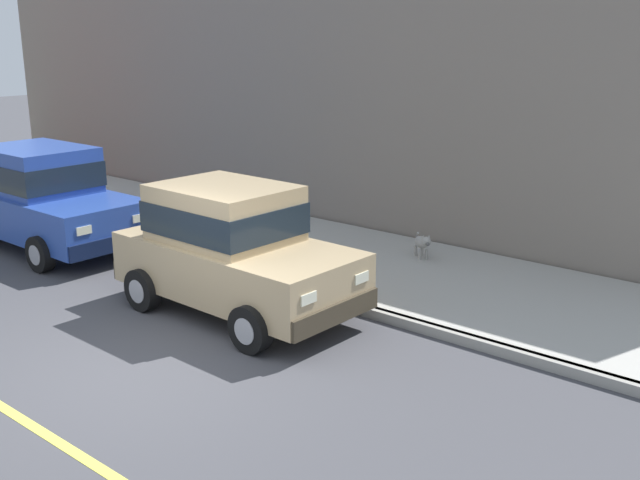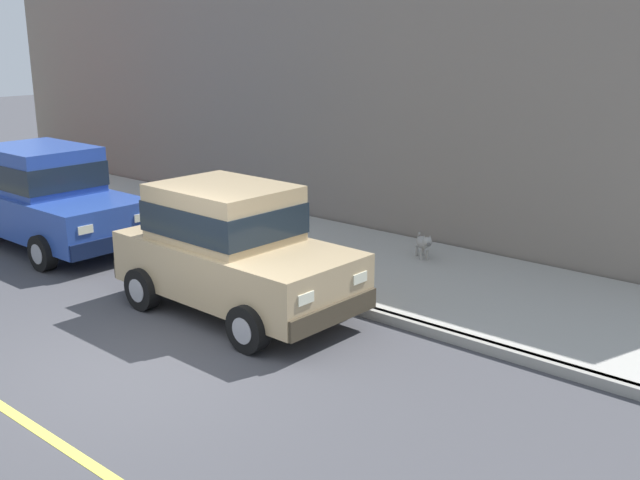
% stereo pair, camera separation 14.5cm
% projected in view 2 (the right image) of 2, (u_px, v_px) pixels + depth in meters
% --- Properties ---
extents(ground_plane, '(80.00, 80.00, 0.00)m').
position_uv_depth(ground_plane, '(139.00, 367.00, 9.12)').
color(ground_plane, '#424247').
extents(curb, '(0.16, 64.00, 0.14)m').
position_uv_depth(curb, '(310.00, 294.00, 11.44)').
color(curb, gray).
rests_on(curb, ground).
extents(sidewalk, '(3.60, 64.00, 0.14)m').
position_uv_depth(sidewalk, '(379.00, 268.00, 12.75)').
color(sidewalk, '#A8A59E').
rests_on(sidewalk, ground).
extents(lane_centre_line, '(0.12, 57.60, 0.01)m').
position_uv_depth(lane_centre_line, '(16.00, 415.00, 7.95)').
color(lane_centre_line, '#E0D64C').
rests_on(lane_centre_line, ground).
extents(car_tan_hatchback, '(2.01, 3.83, 1.88)m').
position_uv_depth(car_tan_hatchback, '(232.00, 247.00, 10.71)').
color(car_tan_hatchback, tan).
rests_on(car_tan_hatchback, ground).
extents(car_blue_sedan, '(2.04, 4.60, 1.92)m').
position_uv_depth(car_blue_sedan, '(44.00, 195.00, 14.11)').
color(car_blue_sedan, '#28479E').
rests_on(car_blue_sedan, ground).
extents(dog_grey, '(0.54, 0.60, 0.49)m').
position_uv_depth(dog_grey, '(423.00, 243.00, 12.93)').
color(dog_grey, '#999691').
rests_on(dog_grey, sidewalk).
extents(fire_hydrant, '(0.34, 0.24, 0.72)m').
position_uv_depth(fire_hydrant, '(247.00, 242.00, 12.83)').
color(fire_hydrant, red).
rests_on(fire_hydrant, sidewalk).
extents(building_facade, '(0.50, 20.00, 4.98)m').
position_uv_depth(building_facade, '(272.00, 102.00, 16.50)').
color(building_facade, slate).
rests_on(building_facade, ground).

